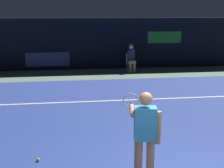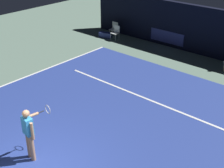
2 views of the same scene
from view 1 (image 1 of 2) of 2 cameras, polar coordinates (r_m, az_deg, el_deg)
ground_plane at (r=8.94m, az=3.65°, el=-6.27°), size 32.70×32.70×0.00m
court_surface at (r=8.94m, az=3.65°, el=-6.23°), size 11.06×10.08×0.01m
line_service at (r=10.59m, az=1.80°, el=-3.00°), size 8.63×0.10×0.01m
back_wall at (r=16.25m, az=-1.70°, el=7.41°), size 16.18×0.33×2.60m
tennis_player at (r=5.27m, az=5.98°, el=-9.24°), size 0.51×0.99×1.73m
line_judge_on_chair at (r=15.50m, az=3.54°, el=4.81°), size 0.46×0.55×1.32m
tennis_ball at (r=6.68m, az=-13.42°, el=-13.33°), size 0.07×0.07×0.07m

